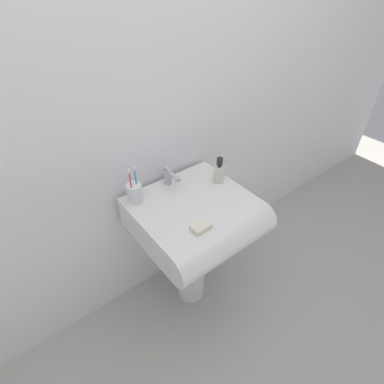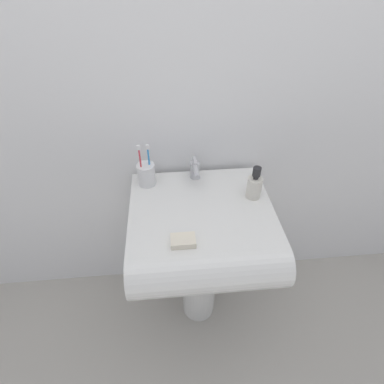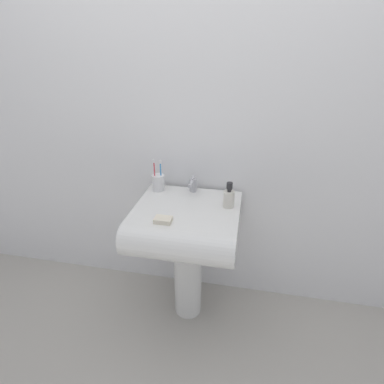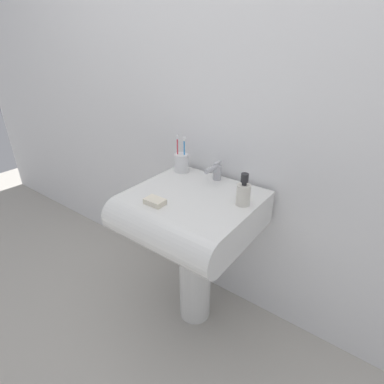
{
  "view_description": "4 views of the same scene",
  "coord_description": "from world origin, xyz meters",
  "views": [
    {
      "loc": [
        -0.69,
        -0.9,
        1.71
      ],
      "look_at": [
        -0.01,
        -0.03,
        0.85
      ],
      "focal_mm": 28.0,
      "sensor_mm": 36.0,
      "label": 1
    },
    {
      "loc": [
        -0.12,
        -0.86,
        1.57
      ],
      "look_at": [
        -0.03,
        0.03,
        0.82
      ],
      "focal_mm": 28.0,
      "sensor_mm": 36.0,
      "label": 2
    },
    {
      "loc": [
        0.3,
        -1.39,
        1.56
      ],
      "look_at": [
        0.03,
        -0.01,
        0.87
      ],
      "focal_mm": 28.0,
      "sensor_mm": 36.0,
      "label": 3
    },
    {
      "loc": [
        0.71,
        -0.98,
        1.4
      ],
      "look_at": [
        -0.01,
        -0.02,
        0.78
      ],
      "focal_mm": 28.0,
      "sensor_mm": 36.0,
      "label": 4
    }
  ],
  "objects": [
    {
      "name": "faucet",
      "position": [
        -0.01,
        0.18,
        0.82
      ],
      "size": [
        0.04,
        0.13,
        0.09
      ],
      "color": "#B7B7BC",
      "rests_on": "sink_basin"
    },
    {
      "name": "wall_back",
      "position": [
        0.0,
        0.28,
        1.2
      ],
      "size": [
        5.0,
        0.05,
        2.4
      ],
      "primitive_type": "cube",
      "color": "white",
      "rests_on": "ground"
    },
    {
      "name": "sink_pedestal",
      "position": [
        0.0,
        0.0,
        0.3
      ],
      "size": [
        0.17,
        0.17,
        0.6
      ],
      "primitive_type": "cylinder",
      "color": "white",
      "rests_on": "ground"
    },
    {
      "name": "soap_bottle",
      "position": [
        0.22,
        0.04,
        0.82
      ],
      "size": [
        0.06,
        0.06,
        0.14
      ],
      "color": "silver",
      "rests_on": "sink_basin"
    },
    {
      "name": "toothbrush_cup",
      "position": [
        -0.21,
        0.17,
        0.82
      ],
      "size": [
        0.08,
        0.08,
        0.2
      ],
      "color": "white",
      "rests_on": "sink_basin"
    },
    {
      "name": "bar_soap",
      "position": [
        -0.08,
        -0.18,
        0.78
      ],
      "size": [
        0.09,
        0.06,
        0.02
      ],
      "primitive_type": "cube",
      "color": "silver",
      "rests_on": "sink_basin"
    },
    {
      "name": "ground_plane",
      "position": [
        0.0,
        0.0,
        0.0
      ],
      "size": [
        6.0,
        6.0,
        0.0
      ],
      "primitive_type": "plane",
      "color": "#ADA89E",
      "rests_on": "ground"
    },
    {
      "name": "sink_basin",
      "position": [
        0.0,
        -0.06,
        0.69
      ],
      "size": [
        0.57,
        0.56,
        0.17
      ],
      "color": "white",
      "rests_on": "sink_pedestal"
    }
  ]
}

